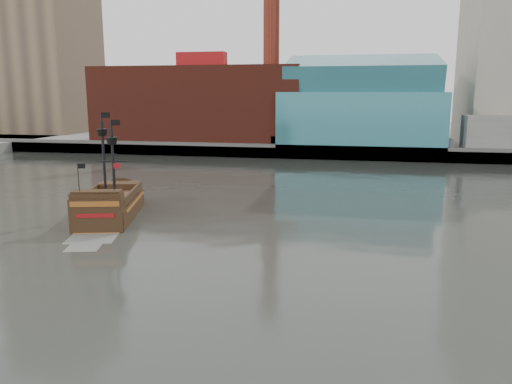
# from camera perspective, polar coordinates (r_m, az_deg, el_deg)

# --- Properties ---
(ground) EXTENTS (400.00, 400.00, 0.00)m
(ground) POSITION_cam_1_polar(r_m,az_deg,el_deg) (32.04, -7.80, -10.26)
(ground) COLOR #262924
(ground) RESTS_ON ground
(promenade_far) EXTENTS (220.00, 60.00, 2.00)m
(promenade_far) POSITION_cam_1_polar(r_m,az_deg,el_deg) (120.95, 6.97, 5.99)
(promenade_far) COLOR slate
(promenade_far) RESTS_ON ground
(seawall) EXTENTS (220.00, 1.00, 2.60)m
(seawall) POSITION_cam_1_polar(r_m,az_deg,el_deg) (91.70, 5.36, 4.59)
(seawall) COLOR #4C4C49
(seawall) RESTS_ON ground
(skyline) EXTENTS (149.00, 45.00, 62.00)m
(skyline) POSITION_cam_1_polar(r_m,az_deg,el_deg) (113.46, 9.66, 17.50)
(skyline) COLOR brown
(skyline) RESTS_ON promenade_far
(pirate_ship) EXTENTS (7.83, 14.85, 10.66)m
(pirate_ship) POSITION_cam_1_polar(r_m,az_deg,el_deg) (49.53, -16.32, -1.77)
(pirate_ship) COLOR black
(pirate_ship) RESTS_ON ground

